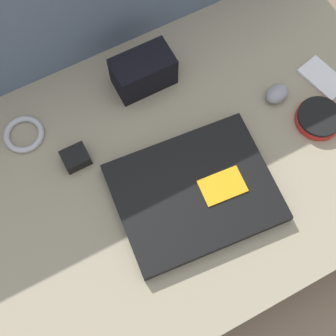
% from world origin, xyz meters
% --- Properties ---
extents(ground_plane, '(8.00, 8.00, 0.00)m').
position_xyz_m(ground_plane, '(0.00, 0.00, 0.00)').
color(ground_plane, '#7A6651').
extents(couch_seat, '(1.12, 0.67, 0.16)m').
position_xyz_m(couch_seat, '(0.00, 0.00, 0.08)').
color(couch_seat, gray).
rests_on(couch_seat, ground_plane).
extents(laptop, '(0.34, 0.28, 0.03)m').
position_xyz_m(laptop, '(0.02, -0.07, 0.17)').
color(laptop, black).
rests_on(laptop, couch_seat).
extents(computer_mouse, '(0.06, 0.05, 0.03)m').
position_xyz_m(computer_mouse, '(0.30, 0.05, 0.17)').
color(computer_mouse, gray).
rests_on(computer_mouse, couch_seat).
extents(speaker_puck, '(0.10, 0.10, 0.02)m').
position_xyz_m(speaker_puck, '(0.35, -0.05, 0.17)').
color(speaker_puck, red).
rests_on(speaker_puck, couch_seat).
extents(phone_black, '(0.08, 0.12, 0.01)m').
position_xyz_m(phone_black, '(0.42, 0.03, 0.16)').
color(phone_black, silver).
rests_on(phone_black, couch_seat).
extents(camera_pouch, '(0.13, 0.08, 0.08)m').
position_xyz_m(camera_pouch, '(0.05, 0.22, 0.20)').
color(camera_pouch, black).
rests_on(camera_pouch, couch_seat).
extents(charger_brick, '(0.05, 0.05, 0.03)m').
position_xyz_m(charger_brick, '(-0.16, 0.11, 0.17)').
color(charger_brick, black).
rests_on(charger_brick, couch_seat).
extents(cable_coil, '(0.09, 0.09, 0.01)m').
position_xyz_m(cable_coil, '(-0.24, 0.22, 0.17)').
color(cable_coil, '#B2B2B7').
rests_on(cable_coil, couch_seat).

